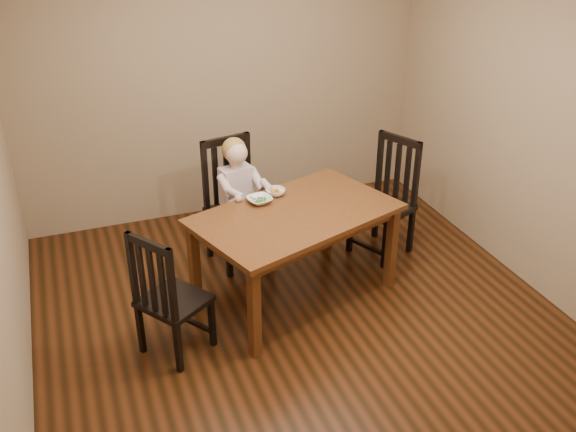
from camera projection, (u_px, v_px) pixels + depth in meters
name	position (u px, v px, depth m)	size (l,w,h in m)	color
room	(299.00, 156.00, 4.49)	(4.01, 4.01, 2.71)	#46220E
dining_table	(296.00, 222.00, 5.02)	(1.77, 1.38, 0.78)	#492C11
chair_child	(235.00, 204.00, 5.63)	(0.56, 0.55, 1.12)	black
chair_left	(168.00, 298.00, 4.48)	(0.58, 0.59, 1.00)	black
chair_right	(386.00, 199.00, 5.76)	(0.60, 0.61, 1.08)	black
toddler	(238.00, 190.00, 5.51)	(0.36, 0.45, 0.62)	silver
bowl_peas	(260.00, 200.00, 5.11)	(0.19, 0.19, 0.05)	white
bowl_veg	(276.00, 192.00, 5.24)	(0.16, 0.16, 0.05)	white
fork	(257.00, 200.00, 5.06)	(0.13, 0.06, 0.05)	silver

